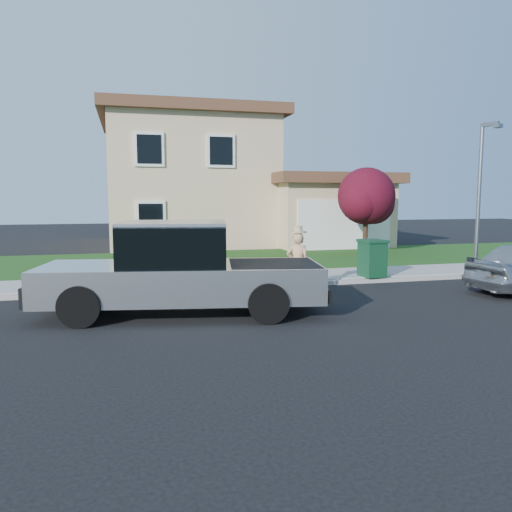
% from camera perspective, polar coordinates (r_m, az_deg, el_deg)
% --- Properties ---
extents(ground, '(80.00, 80.00, 0.00)m').
position_cam_1_polar(ground, '(11.07, 2.95, -6.33)').
color(ground, black).
rests_on(ground, ground).
extents(curb, '(40.00, 0.20, 0.12)m').
position_cam_1_polar(curb, '(14.06, 3.28, -3.28)').
color(curb, gray).
rests_on(curb, ground).
extents(sidewalk, '(40.00, 2.00, 0.15)m').
position_cam_1_polar(sidewalk, '(15.10, 2.00, -2.52)').
color(sidewalk, gray).
rests_on(sidewalk, ground).
extents(lawn, '(40.00, 7.00, 0.10)m').
position_cam_1_polar(lawn, '(19.41, -1.79, -0.53)').
color(lawn, '#183C11').
rests_on(lawn, ground).
extents(house, '(14.00, 11.30, 6.85)m').
position_cam_1_polar(house, '(27.06, -4.89, 8.11)').
color(house, tan).
rests_on(house, ground).
extents(pickup_truck, '(6.30, 3.04, 1.99)m').
position_cam_1_polar(pickup_truck, '(10.76, -8.60, -1.76)').
color(pickup_truck, black).
rests_on(pickup_truck, ground).
extents(woman, '(0.70, 0.59, 1.78)m').
position_cam_1_polar(woman, '(12.74, 4.79, -0.77)').
color(woman, tan).
rests_on(woman, ground).
extents(ornamental_tree, '(2.66, 2.40, 3.65)m').
position_cam_1_polar(ornamental_tree, '(21.61, 12.55, 6.38)').
color(ornamental_tree, black).
rests_on(ornamental_tree, lawn).
extents(trash_bin, '(0.72, 0.81, 1.10)m').
position_cam_1_polar(trash_bin, '(15.23, 13.14, -0.21)').
color(trash_bin, '#0E361F').
rests_on(trash_bin, sidewalk).
extents(street_lamp, '(0.36, 0.59, 4.58)m').
position_cam_1_polar(street_lamp, '(15.68, 24.29, 6.53)').
color(street_lamp, slate).
rests_on(street_lamp, ground).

